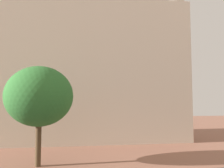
% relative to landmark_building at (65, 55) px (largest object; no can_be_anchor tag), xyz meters
% --- Properties ---
extents(landmark_building, '(28.29, 10.32, 34.96)m').
position_rel_landmark_building_xyz_m(landmark_building, '(0.00, 0.00, 0.00)').
color(landmark_building, beige).
rests_on(landmark_building, ground_plane).
extents(tree_curb_far, '(4.61, 4.61, 6.79)m').
position_rel_landmark_building_xyz_m(tree_curb_far, '(-1.12, -11.89, -5.39)').
color(tree_curb_far, '#4C3823').
rests_on(tree_curb_far, ground_plane).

